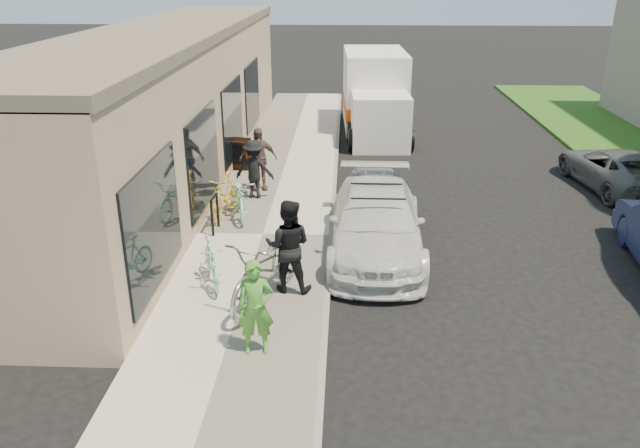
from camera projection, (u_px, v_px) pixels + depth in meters
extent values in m
plane|color=black|center=(351.00, 308.00, 11.38)|extent=(120.00, 120.00, 0.00)
cube|color=#BCB7AA|center=(263.00, 237.00, 14.20)|extent=(3.00, 34.00, 0.15)
cube|color=gray|center=(331.00, 238.00, 14.14)|extent=(0.12, 34.00, 0.13)
cube|color=tan|center=(172.00, 106.00, 18.21)|extent=(3.50, 20.00, 4.00)
cube|color=#6B6051|center=(165.00, 31.00, 17.41)|extent=(3.60, 20.00, 0.25)
cube|color=black|center=(154.00, 224.00, 10.90)|extent=(0.06, 3.00, 2.20)
cube|color=black|center=(203.00, 159.00, 14.60)|extent=(0.06, 3.00, 2.20)
cube|color=black|center=(233.00, 120.00, 18.29)|extent=(0.06, 3.00, 2.20)
cube|color=black|center=(252.00, 94.00, 21.98)|extent=(0.06, 3.00, 2.20)
cylinder|color=black|center=(212.00, 219.00, 13.92)|extent=(0.06, 0.06, 0.82)
cylinder|color=black|center=(218.00, 210.00, 14.42)|extent=(0.06, 0.06, 0.82)
cylinder|color=black|center=(214.00, 197.00, 14.01)|extent=(0.07, 0.55, 0.06)
cube|color=black|center=(238.00, 156.00, 18.36)|extent=(0.59, 0.33, 0.91)
cube|color=black|center=(242.00, 153.00, 18.66)|extent=(0.59, 0.33, 0.91)
cube|color=black|center=(237.00, 155.00, 18.31)|extent=(0.47, 0.23, 0.66)
imported|color=silver|center=(376.00, 222.00, 13.34)|extent=(2.07, 4.89, 1.41)
cylinder|color=black|center=(378.00, 199.00, 12.58)|extent=(1.11, 0.04, 0.04)
cylinder|color=black|center=(376.00, 184.00, 13.44)|extent=(1.11, 0.04, 0.04)
imported|color=#A8A8AE|center=(377.00, 196.00, 15.18)|extent=(1.49, 3.52, 1.19)
cube|color=white|center=(380.00, 121.00, 21.14)|extent=(2.00, 2.00, 1.83)
cube|color=black|center=(381.00, 110.00, 20.99)|extent=(1.78, 0.13, 0.87)
cube|color=white|center=(374.00, 89.00, 23.58)|extent=(2.37, 4.13, 2.79)
cube|color=#CD450C|center=(374.00, 105.00, 23.82)|extent=(2.39, 4.15, 0.53)
cylinder|color=black|center=(352.00, 140.00, 20.90)|extent=(0.27, 0.78, 0.77)
cylinder|color=black|center=(409.00, 140.00, 20.89)|extent=(0.27, 0.78, 0.77)
cylinder|color=black|center=(351.00, 132.00, 21.88)|extent=(0.27, 0.78, 0.77)
cylinder|color=black|center=(406.00, 133.00, 21.87)|extent=(0.27, 0.78, 0.77)
cylinder|color=black|center=(347.00, 110.00, 25.26)|extent=(0.27, 0.78, 0.77)
cylinder|color=black|center=(394.00, 110.00, 25.25)|extent=(0.27, 0.78, 0.77)
imported|color=#4F5153|center=(615.00, 168.00, 17.39)|extent=(2.35, 4.24, 1.12)
imported|color=#A9A9AB|center=(268.00, 268.00, 11.09)|extent=(1.71, 2.66, 1.32)
imported|color=#4A9632|center=(256.00, 308.00, 9.55)|extent=(0.62, 0.45, 1.56)
imported|color=black|center=(288.00, 246.00, 11.40)|extent=(0.92, 0.75, 1.78)
imported|color=#98E2C5|center=(211.00, 263.00, 11.77)|extent=(0.90, 1.52, 0.88)
imported|color=#98E2C5|center=(240.00, 197.00, 15.04)|extent=(1.05, 1.95, 0.97)
imported|color=gold|center=(225.00, 195.00, 15.05)|extent=(0.86, 1.78, 1.03)
imported|color=black|center=(254.00, 169.00, 16.14)|extent=(1.03, 0.63, 1.54)
imported|color=brown|center=(258.00, 159.00, 16.69)|extent=(1.08, 0.69, 1.72)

